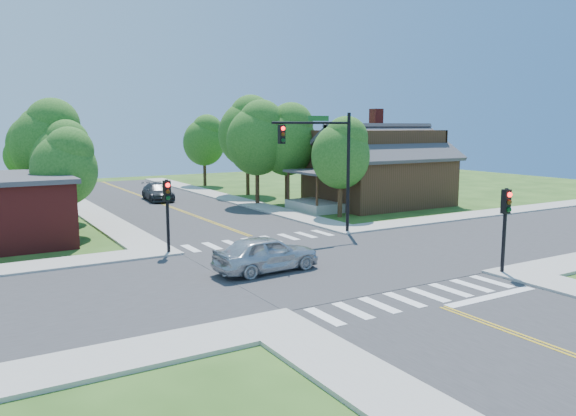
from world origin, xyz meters
TOP-DOWN VIEW (x-y plane):
  - ground at (0.00, 0.00)m, footprint 100.00×100.00m
  - road_ns at (0.00, 0.00)m, footprint 10.00×90.00m
  - road_ew at (0.00, 0.00)m, footprint 90.00×10.00m
  - intersection_patch at (0.00, 0.00)m, footprint 10.20×10.20m
  - sidewalk_ne at (15.82, 15.82)m, footprint 40.00×40.00m
  - crosswalk_north at (0.00, 6.20)m, footprint 8.85×2.00m
  - crosswalk_south at (0.00, -6.20)m, footprint 8.85×2.00m
  - centerline at (0.00, 0.00)m, footprint 0.30×90.00m
  - stop_bar at (2.50, -7.60)m, footprint 4.60×0.45m
  - signal_mast_ne at (3.91, 5.59)m, footprint 5.30×0.42m
  - signal_pole_se at (5.60, -5.62)m, footprint 0.34×0.42m
  - signal_pole_nw at (-5.60, 5.58)m, footprint 0.34×0.42m
  - house_ne at (15.11, 14.23)m, footprint 13.05×8.80m
  - tree_e_a at (8.84, 10.64)m, footprint 4.19×3.98m
  - tree_e_b at (9.05, 18.37)m, footprint 4.90×4.66m
  - tree_e_c at (9.06, 25.55)m, footprint 5.45×5.18m
  - tree_e_d at (8.70, 35.11)m, footprint 4.49×4.27m
  - tree_w_a at (-9.02, 13.29)m, footprint 3.77×3.58m
  - tree_w_b at (-8.84, 20.11)m, footprint 4.89×4.65m
  - tree_w_c at (-8.62, 28.12)m, footprint 4.65×4.42m
  - tree_w_d at (-8.81, 36.85)m, footprint 3.50×3.32m
  - tree_house at (6.70, 19.14)m, footprint 5.02×4.77m
  - tree_bldg at (-8.31, 18.47)m, footprint 4.04×3.83m
  - car_silver at (-3.03, 0.05)m, footprint 2.44×5.00m
  - car_dgrey at (0.38, 25.81)m, footprint 2.89×5.35m

SIDE VIEW (x-z plane):
  - ground at x=0.00m, z-range 0.00..0.00m
  - intersection_patch at x=0.00m, z-range -0.03..0.03m
  - stop_bar at x=2.50m, z-range -0.05..0.05m
  - road_ns at x=0.00m, z-range 0.00..0.04m
  - road_ew at x=0.00m, z-range 0.01..0.04m
  - crosswalk_north at x=0.00m, z-range 0.04..0.05m
  - crosswalk_south at x=0.00m, z-range 0.04..0.05m
  - centerline at x=0.00m, z-range 0.04..0.05m
  - sidewalk_ne at x=15.82m, z-range 0.00..0.14m
  - car_dgrey at x=0.38m, z-range 0.00..1.45m
  - car_silver at x=-3.03m, z-range 0.00..1.63m
  - signal_pole_se at x=5.60m, z-range 0.76..4.56m
  - signal_pole_nw at x=-5.60m, z-range 0.76..4.56m
  - house_ne at x=15.11m, z-range -0.23..6.88m
  - tree_w_d at x=-8.81m, z-range 0.92..6.87m
  - tree_w_a at x=-9.02m, z-range 0.99..7.39m
  - tree_bldg at x=-8.31m, z-range 1.06..7.92m
  - tree_e_a at x=8.84m, z-range 1.10..8.22m
  - signal_mast_ne at x=3.91m, z-range 1.25..8.45m
  - tree_e_d at x=8.70m, z-range 1.18..8.82m
  - tree_w_c at x=-8.62m, z-range 1.23..9.13m
  - tree_w_b at x=-8.84m, z-range 1.29..9.61m
  - tree_e_b at x=9.05m, z-range 1.29..9.63m
  - tree_house at x=6.70m, z-range 1.32..9.86m
  - tree_e_c at x=9.06m, z-range 1.44..10.71m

